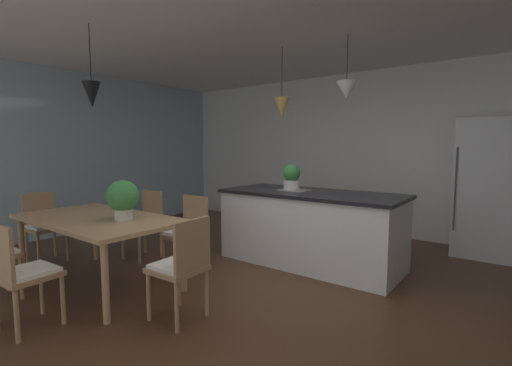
{
  "coord_description": "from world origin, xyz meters",
  "views": [
    {
      "loc": [
        1.96,
        -2.69,
        1.44
      ],
      "look_at": [
        -0.48,
        0.54,
        1.04
      ],
      "focal_mm": 24.96,
      "sensor_mm": 36.0,
      "label": 1
    }
  ],
  "objects": [
    {
      "name": "pendant_over_table",
      "position": [
        -1.66,
        -0.72,
        1.99
      ],
      "size": [
        0.18,
        0.18,
        0.85
      ],
      "color": "black"
    },
    {
      "name": "ceiling_slab",
      "position": [
        0.0,
        0.0,
        2.76
      ],
      "size": [
        10.0,
        8.4,
        0.12
      ],
      "primitive_type": "cube",
      "color": "white"
    },
    {
      "name": "chair_window_end",
      "position": [
        -2.85,
        -0.78,
        0.47
      ],
      "size": [
        0.4,
        0.4,
        0.87
      ],
      "color": "#A87F56",
      "rests_on": "ground_plane"
    },
    {
      "name": "wall_back_kitchen",
      "position": [
        0.0,
        3.26,
        1.35
      ],
      "size": [
        10.0,
        0.12,
        2.7
      ],
      "primitive_type": "cube",
      "color": "white",
      "rests_on": "ground_plane"
    },
    {
      "name": "dining_table",
      "position": [
        -1.55,
        -0.78,
        0.66
      ],
      "size": [
        1.85,
        0.99,
        0.72
      ],
      "color": "tan",
      "rests_on": "ground_plane"
    },
    {
      "name": "ground_plane",
      "position": [
        0.0,
        0.0,
        -0.02
      ],
      "size": [
        10.0,
        8.4,
        0.04
      ],
      "primitive_type": "cube",
      "color": "#4C301E"
    },
    {
      "name": "refrigerator",
      "position": [
        1.57,
        2.86,
        0.91
      ],
      "size": [
        0.69,
        0.67,
        1.81
      ],
      "color": "silver",
      "rests_on": "ground_plane"
    },
    {
      "name": "chair_near_right",
      "position": [
        -1.13,
        -1.64,
        0.47
      ],
      "size": [
        0.43,
        0.43,
        0.87
      ],
      "color": "#A87F56",
      "rests_on": "ground_plane"
    },
    {
      "name": "chair_kitchen_end",
      "position": [
        -0.26,
        -0.77,
        0.47
      ],
      "size": [
        0.41,
        0.41,
        0.87
      ],
      "color": "#A87F56",
      "rests_on": "ground_plane"
    },
    {
      "name": "potted_plant_on_table",
      "position": [
        -1.2,
        -0.7,
        0.95
      ],
      "size": [
        0.32,
        0.32,
        0.4
      ],
      "color": "beige",
      "rests_on": "dining_table"
    },
    {
      "name": "potted_plant_on_island",
      "position": [
        -0.39,
        1.18,
        1.07
      ],
      "size": [
        0.22,
        0.22,
        0.33
      ],
      "color": "beige",
      "rests_on": "kitchen_island"
    },
    {
      "name": "pendant_over_island_aux",
      "position": [
        0.32,
        1.18,
        2.08
      ],
      "size": [
        0.22,
        0.22,
        0.72
      ],
      "color": "black"
    },
    {
      "name": "chair_far_left",
      "position": [
        -1.97,
        0.09,
        0.47
      ],
      "size": [
        0.41,
        0.41,
        0.87
      ],
      "color": "#A87F56",
      "rests_on": "ground_plane"
    },
    {
      "name": "kitchen_island",
      "position": [
        -0.12,
        1.18,
        0.46
      ],
      "size": [
        2.22,
        0.96,
        0.91
      ],
      "color": "white",
      "rests_on": "ground_plane"
    },
    {
      "name": "chair_far_right",
      "position": [
        -1.14,
        0.09,
        0.47
      ],
      "size": [
        0.42,
        0.42,
        0.87
      ],
      "color": "#A87F56",
      "rests_on": "ground_plane"
    },
    {
      "name": "pendant_over_island_main",
      "position": [
        -0.55,
        1.18,
        1.94
      ],
      "size": [
        0.19,
        0.19,
        0.9
      ],
      "color": "black"
    },
    {
      "name": "window_wall_left_glazing",
      "position": [
        -4.06,
        0.0,
        1.35
      ],
      "size": [
        0.06,
        8.4,
        2.7
      ],
      "primitive_type": "cube",
      "color": "#9EB7C6",
      "rests_on": "ground_plane"
    }
  ]
}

